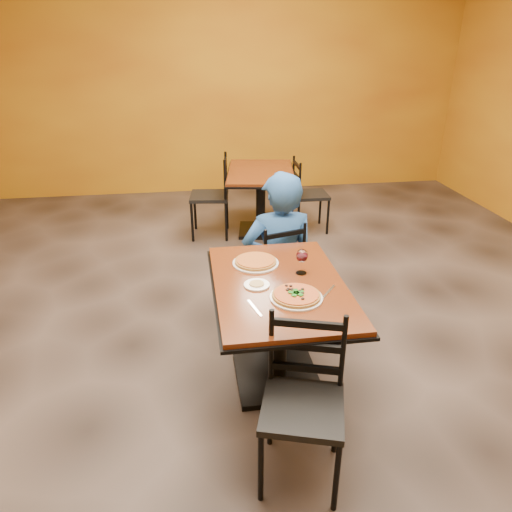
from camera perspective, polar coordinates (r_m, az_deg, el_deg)
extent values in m
cube|color=black|center=(3.75, 1.11, -9.82)|extent=(7.00, 8.00, 0.01)
cube|color=#C18915|center=(7.08, -4.39, 19.71)|extent=(7.00, 0.01, 3.00)
cube|color=#642A0F|center=(2.94, 2.82, -3.52)|extent=(0.80, 1.20, 0.03)
cube|color=black|center=(2.95, 2.81, -3.94)|extent=(0.83, 1.23, 0.02)
cylinder|color=black|center=(3.13, 2.68, -9.40)|extent=(0.12, 0.12, 0.66)
cube|color=black|center=(3.34, 2.56, -14.37)|extent=(0.55, 0.55, 0.04)
cube|color=#642A0F|center=(5.47, 0.58, 10.11)|extent=(0.90, 1.20, 0.03)
cube|color=black|center=(5.48, 0.58, 9.87)|extent=(0.93, 1.24, 0.02)
cylinder|color=black|center=(5.57, 0.57, 6.48)|extent=(0.11, 0.11, 0.66)
cube|color=black|center=(5.69, 0.55, 3.13)|extent=(0.58, 0.58, 0.04)
imported|color=navy|center=(3.81, 2.83, 1.32)|extent=(0.62, 0.41, 1.22)
cylinder|color=white|center=(2.77, 4.87, -5.00)|extent=(0.31, 0.31, 0.01)
cylinder|color=maroon|center=(2.77, 4.88, -4.71)|extent=(0.28, 0.28, 0.02)
cylinder|color=white|center=(3.17, -0.05, -0.86)|extent=(0.31, 0.31, 0.01)
cylinder|color=#B77D23|center=(3.16, -0.05, -0.60)|extent=(0.28, 0.28, 0.02)
cylinder|color=white|center=(2.90, 0.09, -3.50)|extent=(0.16, 0.16, 0.01)
cylinder|color=tan|center=(2.89, 0.09, -3.34)|extent=(0.09, 0.09, 0.01)
cube|color=silver|center=(2.67, -0.16, -6.30)|extent=(0.06, 0.19, 0.00)
cube|color=silver|center=(2.85, 8.65, -4.37)|extent=(0.14, 0.17, 0.00)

